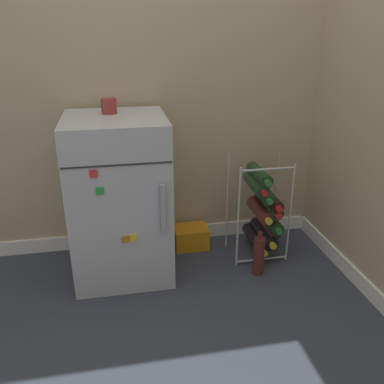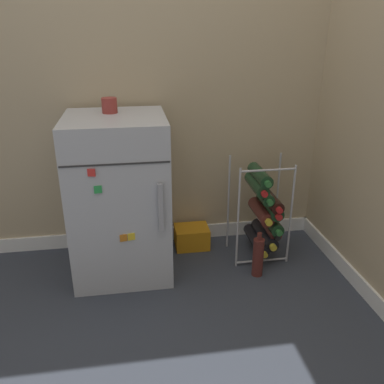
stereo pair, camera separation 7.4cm
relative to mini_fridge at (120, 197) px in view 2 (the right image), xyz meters
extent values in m
plane|color=#333842|center=(0.28, -0.42, -0.44)|extent=(14.00, 14.00, 0.00)
cube|color=tan|center=(0.28, 0.32, 0.81)|extent=(6.90, 0.06, 2.50)
cube|color=white|center=(0.28, 0.28, -0.39)|extent=(6.90, 0.01, 0.09)
cube|color=#B7BABF|center=(0.00, 0.00, 0.00)|extent=(0.51, 0.51, 0.88)
cube|color=#2D2D2D|center=(0.00, -0.25, 0.27)|extent=(0.50, 0.00, 0.01)
cube|color=#9E9EA3|center=(0.20, -0.27, 0.04)|extent=(0.02, 0.02, 0.25)
cube|color=green|center=(-0.09, -0.26, 0.15)|extent=(0.04, 0.01, 0.04)
cube|color=orange|center=(0.01, -0.26, -0.11)|extent=(0.04, 0.01, 0.04)
cube|color=red|center=(-0.11, -0.26, 0.24)|extent=(0.04, 0.01, 0.04)
cube|color=yellow|center=(0.05, -0.26, -0.11)|extent=(0.04, 0.01, 0.04)
cylinder|color=#B2B2B7|center=(0.64, -0.09, -0.14)|extent=(0.01, 0.01, 0.60)
cylinder|color=#B2B2B7|center=(0.95, -0.09, -0.14)|extent=(0.01, 0.01, 0.60)
cylinder|color=#B2B2B7|center=(0.64, 0.14, -0.14)|extent=(0.01, 0.01, 0.60)
cylinder|color=#B2B2B7|center=(0.95, 0.14, -0.14)|extent=(0.01, 0.01, 0.60)
cylinder|color=#B2B2B7|center=(0.79, -0.09, -0.42)|extent=(0.31, 0.01, 0.01)
cylinder|color=#B2B2B7|center=(0.79, -0.09, 0.14)|extent=(0.31, 0.01, 0.01)
cylinder|color=black|center=(0.79, 0.02, -0.35)|extent=(0.07, 0.31, 0.07)
cylinder|color=gold|center=(0.79, -0.14, -0.35)|extent=(0.03, 0.02, 0.03)
cylinder|color=black|center=(0.84, 0.02, -0.31)|extent=(0.08, 0.29, 0.08)
cylinder|color=gold|center=(0.84, -0.13, -0.31)|extent=(0.04, 0.02, 0.04)
cylinder|color=#56231E|center=(0.87, 0.02, -0.26)|extent=(0.07, 0.26, 0.07)
cylinder|color=black|center=(0.87, -0.12, -0.26)|extent=(0.03, 0.02, 0.03)
cylinder|color=#19381E|center=(0.87, 0.02, -0.22)|extent=(0.07, 0.30, 0.07)
cylinder|color=#2D7033|center=(0.87, -0.14, -0.22)|extent=(0.04, 0.02, 0.04)
cylinder|color=#56231E|center=(0.81, 0.02, -0.16)|extent=(0.08, 0.26, 0.08)
cylinder|color=gold|center=(0.81, -0.12, -0.16)|extent=(0.04, 0.02, 0.04)
cylinder|color=#19381E|center=(0.86, 0.02, -0.12)|extent=(0.08, 0.29, 0.08)
cylinder|color=red|center=(0.86, -0.13, -0.12)|extent=(0.04, 0.02, 0.04)
cylinder|color=black|center=(0.86, 0.02, -0.08)|extent=(0.07, 0.30, 0.07)
cylinder|color=red|center=(0.86, -0.14, -0.08)|extent=(0.03, 0.02, 0.03)
cylinder|color=#19381E|center=(0.80, 0.02, -0.03)|extent=(0.07, 0.28, 0.07)
cylinder|color=#2D7033|center=(0.80, -0.13, -0.03)|extent=(0.03, 0.02, 0.03)
cylinder|color=#19381E|center=(0.77, 0.02, 0.02)|extent=(0.07, 0.25, 0.07)
cylinder|color=red|center=(0.77, -0.12, 0.02)|extent=(0.04, 0.02, 0.04)
cylinder|color=#19381E|center=(0.79, 0.02, 0.07)|extent=(0.07, 0.26, 0.07)
cylinder|color=#2D7033|center=(0.79, -0.12, 0.07)|extent=(0.04, 0.02, 0.04)
cube|color=orange|center=(0.42, 0.17, -0.37)|extent=(0.21, 0.16, 0.13)
cylinder|color=maroon|center=(-0.02, 0.09, 0.48)|extent=(0.08, 0.08, 0.08)
cylinder|color=#56231E|center=(0.73, -0.20, -0.33)|extent=(0.06, 0.06, 0.22)
cylinder|color=#56231E|center=(0.73, -0.20, -0.20)|extent=(0.03, 0.03, 0.04)
camera|label=1|loc=(0.00, -2.04, 0.86)|focal=38.00mm
camera|label=2|loc=(0.07, -2.05, 0.86)|focal=38.00mm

